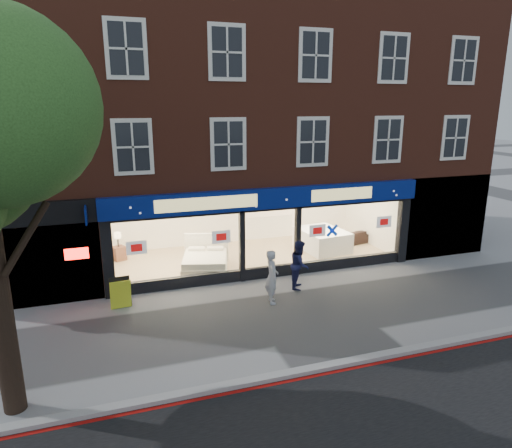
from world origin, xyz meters
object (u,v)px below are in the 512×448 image
sofa (348,238)px  mattress_stack (322,240)px  display_bed (205,261)px  a_board (121,293)px  pedestrian_blue (300,264)px  pedestrian_grey (272,277)px

sofa → mattress_stack: bearing=1.8°
display_bed → a_board: display_bed is taller
mattress_stack → pedestrian_blue: bearing=-127.1°
mattress_stack → pedestrian_blue: (-2.49, -3.29, 0.31)m
display_bed → mattress_stack: display_bed is taller
display_bed → mattress_stack: 5.26m
a_board → pedestrian_blue: pedestrian_blue is taller
mattress_stack → sofa: (1.39, 0.32, -0.14)m
display_bed → pedestrian_blue: bearing=-26.6°
sofa → pedestrian_blue: pedestrian_blue is taller
sofa → pedestrian_grey: 6.83m
sofa → pedestrian_blue: size_ratio=1.17×
pedestrian_blue → sofa: bearing=-18.4°
pedestrian_grey → pedestrian_blue: (1.30, 0.82, -0.03)m
a_board → sofa: bearing=13.9°
a_board → pedestrian_grey: (4.53, -1.06, 0.38)m
mattress_stack → pedestrian_blue: size_ratio=1.38×
display_bed → sofa: display_bed is taller
display_bed → mattress_stack: size_ratio=1.04×
display_bed → a_board: bearing=-128.3°
a_board → pedestrian_blue: (5.83, -0.24, 0.35)m
sofa → pedestrian_grey: pedestrian_grey is taller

